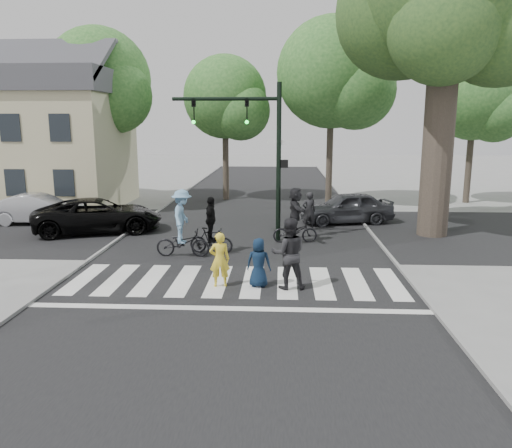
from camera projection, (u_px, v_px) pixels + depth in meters
The scene contains 24 objects.
ground at pixel (232, 293), 13.52m from camera, with size 120.00×120.00×0.00m, color gray.
road_stem at pixel (245, 247), 18.41m from camera, with size 10.00×70.00×0.01m, color black.
road_cross at pixel (250, 230), 21.34m from camera, with size 70.00×10.00×0.01m, color black.
curb_left at pixel (111, 245), 18.65m from camera, with size 0.10×70.00×0.10m, color gray.
curb_right at pixel (383, 248), 18.15m from camera, with size 0.10×70.00×0.10m, color gray.
crosswalk at pixel (234, 285), 14.16m from camera, with size 10.00×3.85×0.01m.
traffic_signal at pixel (256, 140), 18.79m from camera, with size 4.45×0.29×6.00m.
eucalyptus at pixel (448, 0), 18.84m from camera, with size 8.30×7.20×13.00m.
bg_tree_0 at pixel (20, 94), 28.64m from camera, with size 5.46×5.20×8.97m.
bg_tree_1 at pixel (103, 84), 27.77m from camera, with size 6.09×5.80×9.80m.
bg_tree_2 at pixel (229, 101), 28.72m from camera, with size 5.04×4.80×8.40m.
bg_tree_3 at pixel (338, 77), 26.87m from camera, with size 6.30×6.00×10.20m.
bg_tree_4 at pixel (480, 102), 27.57m from camera, with size 4.83×4.60×8.15m.
house at pixel (45, 136), 27.01m from camera, with size 8.40×8.10×8.82m.
pedestrian_woman at pixel (220, 260), 13.89m from camera, with size 0.57×0.37×1.56m, color yellow.
pedestrian_child at pixel (259, 263), 13.89m from camera, with size 0.68×0.44×1.40m, color #0E1F37.
pedestrian_adult at pixel (289, 254), 13.68m from camera, with size 0.97×0.76×2.00m, color black.
cyclist_left at pixel (182, 228), 16.98m from camera, with size 1.84×1.20×2.33m.
cyclist_mid at pixel (211, 230), 17.46m from camera, with size 1.58×0.98×2.02m.
cyclist_right at pixel (295, 218), 18.99m from camera, with size 1.73×1.61×2.14m.
car_suv at pixel (98, 215), 20.87m from camera, with size 2.39×5.19×1.44m, color black.
car_silver at pixel (39, 209), 22.69m from camera, with size 1.44×4.13×1.36m, color silver.
car_grey at pixel (346, 208), 22.80m from camera, with size 1.70×4.22×1.44m, color #323438.
bystander_dark at pixel (309, 211), 21.24m from camera, with size 0.61×0.40×1.66m, color black.
Camera 1 is at (1.30, -12.83, 4.51)m, focal length 35.00 mm.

